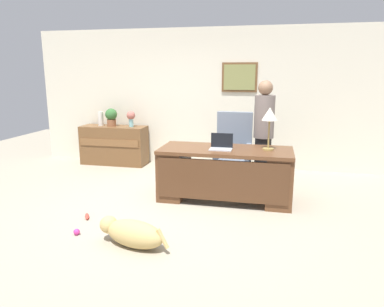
# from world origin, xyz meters

# --- Properties ---
(ground_plane) EXTENTS (12.00, 12.00, 0.00)m
(ground_plane) POSITION_xyz_m (0.00, 0.00, 0.00)
(ground_plane) COLOR #9E937F
(back_wall) EXTENTS (7.00, 0.16, 2.70)m
(back_wall) POSITION_xyz_m (0.00, 2.60, 1.35)
(back_wall) COLOR beige
(back_wall) RESTS_ON ground_plane
(desk) EXTENTS (1.92, 0.81, 0.77)m
(desk) POSITION_xyz_m (0.69, 0.59, 0.42)
(desk) COLOR brown
(desk) RESTS_ON ground_plane
(credenza) EXTENTS (1.34, 0.50, 0.79)m
(credenza) POSITION_xyz_m (-1.82, 2.25, 0.39)
(credenza) COLOR brown
(credenza) RESTS_ON ground_plane
(armchair) EXTENTS (0.60, 0.59, 1.20)m
(armchair) POSITION_xyz_m (0.70, 1.50, 0.52)
(armchair) COLOR slate
(armchair) RESTS_ON ground_plane
(person_standing) EXTENTS (0.32, 0.32, 1.74)m
(person_standing) POSITION_xyz_m (1.20, 1.33, 0.90)
(person_standing) COLOR #262323
(person_standing) RESTS_ON ground_plane
(dog_lying) EXTENTS (0.86, 0.46, 0.30)m
(dog_lying) POSITION_xyz_m (-0.10, -1.10, 0.15)
(dog_lying) COLOR tan
(dog_lying) RESTS_ON ground_plane
(laptop) EXTENTS (0.32, 0.22, 0.22)m
(laptop) POSITION_xyz_m (0.63, 0.57, 0.83)
(laptop) COLOR #B2B5BA
(laptop) RESTS_ON desk
(desk_lamp) EXTENTS (0.22, 0.22, 0.61)m
(desk_lamp) POSITION_xyz_m (1.29, 0.67, 1.25)
(desk_lamp) COLOR #9E8447
(desk_lamp) RESTS_ON desk
(vase_with_flowers) EXTENTS (0.17, 0.17, 0.32)m
(vase_with_flowers) POSITION_xyz_m (-1.44, 2.25, 0.98)
(vase_with_flowers) COLOR #89CBD0
(vase_with_flowers) RESTS_ON credenza
(vase_empty) EXTENTS (0.11, 0.11, 0.29)m
(vase_empty) POSITION_xyz_m (-2.10, 2.25, 0.93)
(vase_empty) COLOR silver
(vase_empty) RESTS_ON credenza
(potted_plant) EXTENTS (0.24, 0.24, 0.36)m
(potted_plant) POSITION_xyz_m (-1.86, 2.25, 0.98)
(potted_plant) COLOR brown
(potted_plant) RESTS_ON credenza
(dog_toy_ball) EXTENTS (0.07, 0.07, 0.07)m
(dog_toy_ball) POSITION_xyz_m (-0.84, -0.98, 0.04)
(dog_toy_ball) COLOR #D8338C
(dog_toy_ball) RESTS_ON ground_plane
(dog_toy_bone) EXTENTS (0.14, 0.19, 0.05)m
(dog_toy_bone) POSITION_xyz_m (-0.97, -0.50, 0.03)
(dog_toy_bone) COLOR #E53F33
(dog_toy_bone) RESTS_ON ground_plane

